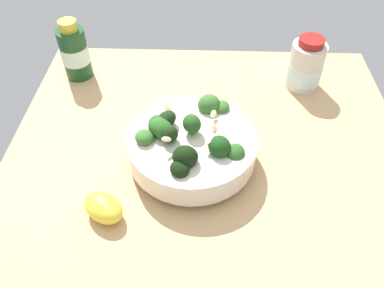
{
  "coord_description": "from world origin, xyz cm",
  "views": [
    {
      "loc": [
        -1.14,
        -42.01,
        49.02
      ],
      "look_at": [
        -2.69,
        1.07,
        4.0
      ],
      "focal_mm": 35.4,
      "sensor_mm": 36.0,
      "label": 1
    }
  ],
  "objects_px": {
    "bowl_of_broccoli": "(191,144)",
    "bottle_tall": "(305,66)",
    "bottle_short": "(75,52)",
    "lemon_wedge": "(103,208)"
  },
  "relations": [
    {
      "from": "bowl_of_broccoli",
      "to": "bottle_short",
      "type": "bearing_deg",
      "value": 136.45
    },
    {
      "from": "bowl_of_broccoli",
      "to": "bottle_tall",
      "type": "height_order",
      "value": "bottle_tall"
    },
    {
      "from": "lemon_wedge",
      "to": "bowl_of_broccoli",
      "type": "bearing_deg",
      "value": 42.51
    },
    {
      "from": "bowl_of_broccoli",
      "to": "bottle_short",
      "type": "height_order",
      "value": "bottle_short"
    },
    {
      "from": "lemon_wedge",
      "to": "bottle_short",
      "type": "height_order",
      "value": "bottle_short"
    },
    {
      "from": "bowl_of_broccoli",
      "to": "bottle_tall",
      "type": "bearing_deg",
      "value": 44.52
    },
    {
      "from": "bowl_of_broccoli",
      "to": "bottle_tall",
      "type": "relative_size",
      "value": 1.94
    },
    {
      "from": "bowl_of_broccoli",
      "to": "bottle_short",
      "type": "distance_m",
      "value": 0.35
    },
    {
      "from": "bottle_short",
      "to": "bowl_of_broccoli",
      "type": "bearing_deg",
      "value": -43.55
    },
    {
      "from": "bottle_tall",
      "to": "bowl_of_broccoli",
      "type": "bearing_deg",
      "value": -135.48
    }
  ]
}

